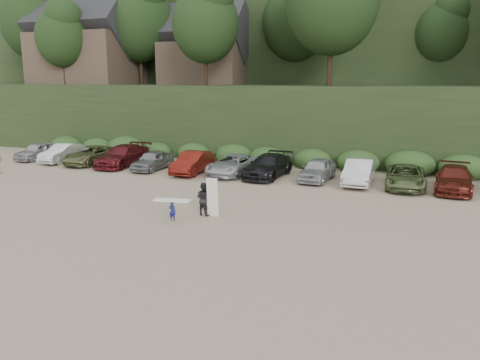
% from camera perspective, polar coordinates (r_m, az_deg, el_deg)
% --- Properties ---
extents(ground, '(120.00, 120.00, 0.00)m').
position_cam_1_polar(ground, '(22.19, -1.52, -4.92)').
color(ground, tan).
rests_on(ground, ground).
extents(hillside_backdrop, '(90.00, 41.50, 28.00)m').
position_cam_1_polar(hillside_backdrop, '(56.38, 12.61, 16.70)').
color(hillside_backdrop, black).
rests_on(hillside_backdrop, ground).
extents(parked_cars, '(39.48, 5.71, 1.59)m').
position_cam_1_polar(parked_cars, '(32.06, 1.10, 1.78)').
color(parked_cars, '#A8A8AC').
rests_on(parked_cars, ground).
extents(child_surfer, '(1.77, 0.75, 1.03)m').
position_cam_1_polar(child_surfer, '(22.17, -8.26, -3.18)').
color(child_surfer, navy).
rests_on(child_surfer, ground).
extents(adult_surfer, '(1.29, 0.80, 1.93)m').
position_cam_1_polar(adult_surfer, '(22.84, -4.36, -2.28)').
color(adult_surfer, black).
rests_on(adult_surfer, ground).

